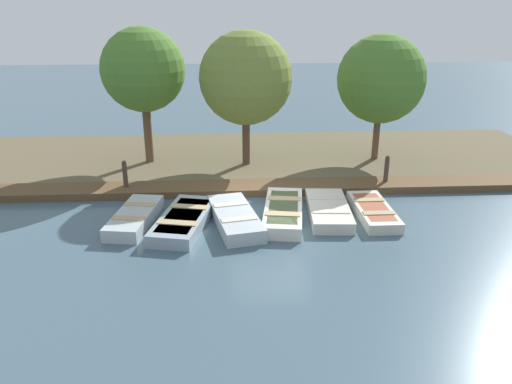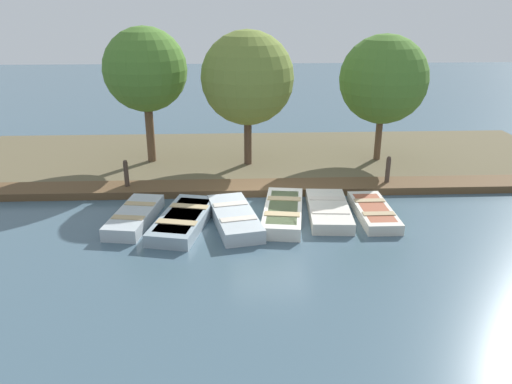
% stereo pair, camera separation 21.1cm
% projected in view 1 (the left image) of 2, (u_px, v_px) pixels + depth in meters
% --- Properties ---
extents(ground_plane, '(80.00, 80.00, 0.00)m').
position_uv_depth(ground_plane, '(271.00, 209.00, 15.52)').
color(ground_plane, '#425B6B').
extents(shore_bank, '(8.00, 24.00, 0.17)m').
position_uv_depth(shore_bank, '(260.00, 159.00, 20.15)').
color(shore_bank, brown).
rests_on(shore_bank, ground_plane).
extents(dock_walkway, '(1.19, 23.92, 0.25)m').
position_uv_depth(dock_walkway, '(267.00, 187.00, 16.94)').
color(dock_walkway, brown).
rests_on(dock_walkway, ground_plane).
extents(rowboat_0, '(2.83, 1.39, 0.40)m').
position_uv_depth(rowboat_0, '(135.00, 217.00, 14.41)').
color(rowboat_0, '#B2BCC1').
rests_on(rowboat_0, ground_plane).
extents(rowboat_1, '(3.26, 1.85, 0.38)m').
position_uv_depth(rowboat_1, '(184.00, 220.00, 14.23)').
color(rowboat_1, '#8C9EA8').
rests_on(rowboat_1, ground_plane).
extents(rowboat_2, '(3.11, 1.67, 0.42)m').
position_uv_depth(rowboat_2, '(235.00, 218.00, 14.35)').
color(rowboat_2, '#B2BCC1').
rests_on(rowboat_2, ground_plane).
extents(rowboat_3, '(3.29, 1.54, 0.40)m').
position_uv_depth(rowboat_3, '(283.00, 212.00, 14.77)').
color(rowboat_3, silver).
rests_on(rowboat_3, ground_plane).
extents(rowboat_4, '(2.89, 1.38, 0.36)m').
position_uv_depth(rowboat_4, '(328.00, 210.00, 14.97)').
color(rowboat_4, beige).
rests_on(rowboat_4, ground_plane).
extents(rowboat_5, '(2.71, 1.01, 0.33)m').
position_uv_depth(rowboat_5, '(373.00, 211.00, 14.92)').
color(rowboat_5, beige).
rests_on(rowboat_5, ground_plane).
extents(mooring_post_near, '(0.16, 0.16, 1.16)m').
position_uv_depth(mooring_post_near, '(125.00, 177.00, 16.54)').
color(mooring_post_near, '#47382D').
rests_on(mooring_post_near, ground_plane).
extents(mooring_post_far, '(0.16, 0.16, 1.16)m').
position_uv_depth(mooring_post_far, '(386.00, 172.00, 17.04)').
color(mooring_post_far, '#47382D').
rests_on(mooring_post_far, ground_plane).
extents(park_tree_far_left, '(3.10, 3.10, 5.25)m').
position_uv_depth(park_tree_far_left, '(143.00, 70.00, 18.36)').
color(park_tree_far_left, brown).
rests_on(park_tree_far_left, ground_plane).
extents(park_tree_left, '(3.41, 3.41, 5.15)m').
position_uv_depth(park_tree_left, '(246.00, 78.00, 18.15)').
color(park_tree_left, '#4C3828').
rests_on(park_tree_left, ground_plane).
extents(park_tree_center, '(3.33, 3.33, 4.97)m').
position_uv_depth(park_tree_center, '(381.00, 79.00, 18.84)').
color(park_tree_center, brown).
rests_on(park_tree_center, ground_plane).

